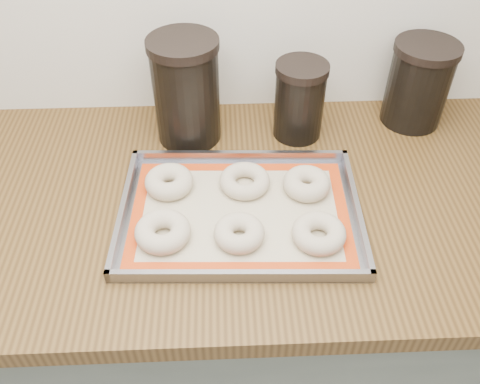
{
  "coord_description": "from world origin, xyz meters",
  "views": [
    {
      "loc": [
        -0.26,
        0.93,
        1.61
      ],
      "look_at": [
        -0.23,
        1.62,
        0.96
      ],
      "focal_mm": 38.0,
      "sensor_mm": 36.0,
      "label": 1
    }
  ],
  "objects_px": {
    "bagel_back_mid": "(245,181)",
    "canister_right": "(418,84)",
    "bagel_front_right": "(319,233)",
    "baking_tray": "(240,212)",
    "bagel_back_left": "(169,182)",
    "bagel_front_mid": "(239,233)",
    "bagel_back_right": "(307,183)",
    "canister_left": "(186,91)",
    "canister_mid": "(299,100)",
    "bagel_front_left": "(163,232)"
  },
  "relations": [
    {
      "from": "bagel_back_left",
      "to": "canister_right",
      "type": "xyz_separation_m",
      "value": [
        0.56,
        0.23,
        0.07
      ]
    },
    {
      "from": "bagel_front_mid",
      "to": "bagel_back_right",
      "type": "xyz_separation_m",
      "value": [
        0.14,
        0.13,
        0.0
      ]
    },
    {
      "from": "bagel_back_mid",
      "to": "canister_right",
      "type": "xyz_separation_m",
      "value": [
        0.41,
        0.23,
        0.08
      ]
    },
    {
      "from": "bagel_back_left",
      "to": "bagel_back_mid",
      "type": "height_order",
      "value": "bagel_back_left"
    },
    {
      "from": "bagel_front_left",
      "to": "canister_right",
      "type": "bearing_deg",
      "value": 32.64
    },
    {
      "from": "bagel_front_mid",
      "to": "bagel_front_right",
      "type": "relative_size",
      "value": 0.94
    },
    {
      "from": "bagel_front_mid",
      "to": "bagel_front_right",
      "type": "height_order",
      "value": "same"
    },
    {
      "from": "bagel_front_left",
      "to": "bagel_front_right",
      "type": "xyz_separation_m",
      "value": [
        0.28,
        -0.02,
        -0.0
      ]
    },
    {
      "from": "bagel_front_right",
      "to": "bagel_front_mid",
      "type": "bearing_deg",
      "value": 177.34
    },
    {
      "from": "bagel_front_mid",
      "to": "canister_left",
      "type": "distance_m",
      "value": 0.35
    },
    {
      "from": "canister_left",
      "to": "canister_right",
      "type": "height_order",
      "value": "canister_left"
    },
    {
      "from": "bagel_back_right",
      "to": "canister_right",
      "type": "height_order",
      "value": "canister_right"
    },
    {
      "from": "canister_left",
      "to": "canister_right",
      "type": "bearing_deg",
      "value": 4.61
    },
    {
      "from": "baking_tray",
      "to": "bagel_back_mid",
      "type": "bearing_deg",
      "value": 80.28
    },
    {
      "from": "bagel_front_left",
      "to": "bagel_front_right",
      "type": "distance_m",
      "value": 0.28
    },
    {
      "from": "baking_tray",
      "to": "bagel_front_right",
      "type": "bearing_deg",
      "value": -28.11
    },
    {
      "from": "bagel_front_left",
      "to": "canister_mid",
      "type": "relative_size",
      "value": 0.58
    },
    {
      "from": "bagel_front_mid",
      "to": "canister_right",
      "type": "height_order",
      "value": "canister_right"
    },
    {
      "from": "bagel_front_mid",
      "to": "canister_left",
      "type": "height_order",
      "value": "canister_left"
    },
    {
      "from": "bagel_back_mid",
      "to": "canister_mid",
      "type": "distance_m",
      "value": 0.23
    },
    {
      "from": "canister_mid",
      "to": "bagel_back_mid",
      "type": "bearing_deg",
      "value": -125.16
    },
    {
      "from": "canister_mid",
      "to": "baking_tray",
      "type": "bearing_deg",
      "value": -118.88
    },
    {
      "from": "canister_left",
      "to": "bagel_back_left",
      "type": "bearing_deg",
      "value": -100.96
    },
    {
      "from": "bagel_back_right",
      "to": "canister_left",
      "type": "xyz_separation_m",
      "value": [
        -0.24,
        0.2,
        0.1
      ]
    },
    {
      "from": "baking_tray",
      "to": "canister_mid",
      "type": "relative_size",
      "value": 2.68
    },
    {
      "from": "bagel_front_right",
      "to": "bagel_back_right",
      "type": "distance_m",
      "value": 0.13
    },
    {
      "from": "bagel_front_mid",
      "to": "bagel_back_mid",
      "type": "height_order",
      "value": "bagel_front_mid"
    },
    {
      "from": "bagel_back_right",
      "to": "canister_mid",
      "type": "height_order",
      "value": "canister_mid"
    },
    {
      "from": "bagel_front_right",
      "to": "canister_left",
      "type": "height_order",
      "value": "canister_left"
    },
    {
      "from": "bagel_front_left",
      "to": "bagel_front_mid",
      "type": "bearing_deg",
      "value": -3.44
    },
    {
      "from": "bagel_front_right",
      "to": "baking_tray",
      "type": "bearing_deg",
      "value": 151.89
    },
    {
      "from": "bagel_back_left",
      "to": "canister_right",
      "type": "height_order",
      "value": "canister_right"
    },
    {
      "from": "baking_tray",
      "to": "bagel_front_left",
      "type": "height_order",
      "value": "bagel_front_left"
    },
    {
      "from": "bagel_back_left",
      "to": "canister_left",
      "type": "xyz_separation_m",
      "value": [
        0.04,
        0.18,
        0.1
      ]
    },
    {
      "from": "bagel_front_right",
      "to": "canister_right",
      "type": "relative_size",
      "value": 0.51
    },
    {
      "from": "bagel_back_left",
      "to": "canister_mid",
      "type": "bearing_deg",
      "value": 32.92
    },
    {
      "from": "bagel_front_right",
      "to": "canister_right",
      "type": "xyz_separation_m",
      "value": [
        0.28,
        0.37,
        0.08
      ]
    },
    {
      "from": "baking_tray",
      "to": "bagel_back_left",
      "type": "distance_m",
      "value": 0.16
    },
    {
      "from": "baking_tray",
      "to": "bagel_front_right",
      "type": "relative_size",
      "value": 4.76
    },
    {
      "from": "bagel_back_left",
      "to": "bagel_back_right",
      "type": "distance_m",
      "value": 0.28
    },
    {
      "from": "bagel_front_mid",
      "to": "bagel_front_right",
      "type": "bearing_deg",
      "value": -2.66
    },
    {
      "from": "baking_tray",
      "to": "canister_right",
      "type": "xyz_separation_m",
      "value": [
        0.42,
        0.3,
        0.09
      ]
    },
    {
      "from": "baking_tray",
      "to": "bagel_back_left",
      "type": "bearing_deg",
      "value": 151.95
    },
    {
      "from": "bagel_back_right",
      "to": "canister_right",
      "type": "relative_size",
      "value": 0.49
    },
    {
      "from": "bagel_back_left",
      "to": "baking_tray",
      "type": "bearing_deg",
      "value": -28.05
    },
    {
      "from": "bagel_front_mid",
      "to": "canister_left",
      "type": "xyz_separation_m",
      "value": [
        -0.1,
        0.33,
        0.1
      ]
    },
    {
      "from": "bagel_back_left",
      "to": "bagel_front_right",
      "type": "bearing_deg",
      "value": -28.08
    },
    {
      "from": "bagel_front_left",
      "to": "bagel_back_mid",
      "type": "relative_size",
      "value": 1.01
    },
    {
      "from": "bagel_back_left",
      "to": "canister_right",
      "type": "relative_size",
      "value": 0.5
    },
    {
      "from": "bagel_back_right",
      "to": "canister_left",
      "type": "bearing_deg",
      "value": 140.35
    }
  ]
}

